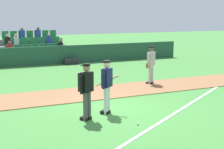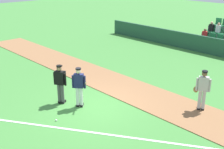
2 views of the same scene
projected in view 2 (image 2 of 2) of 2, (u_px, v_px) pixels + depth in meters
The scene contains 8 objects.
ground_plane at pixel (92, 106), 12.51m from camera, with size 80.00×80.00×0.00m, color #42843A.
infield_dirt_path at pixel (131, 90), 14.10m from camera, with size 28.00×2.41×0.03m, color #936642.
foul_line_chalk at pixel (135, 138), 10.14m from camera, with size 12.00×0.10×0.01m, color white.
dugout_fence at pixel (219, 48), 19.33m from camera, with size 20.00×0.16×1.18m, color #234C38.
batter_navy_jersey at pixel (79, 86), 12.12m from camera, with size 0.71×0.69×1.76m.
umpire_home_plate at pixel (60, 82), 12.45m from camera, with size 0.54×0.45×1.76m.
runner_grey_jersey at pixel (202, 89), 11.82m from camera, with size 0.63×0.44×1.76m.
baseball at pixel (56, 120), 11.27m from camera, with size 0.07×0.07×0.07m, color white.
Camera 2 is at (8.81, -7.06, 5.63)m, focal length 46.44 mm.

